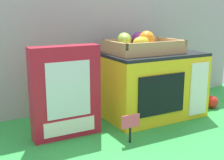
{
  "coord_description": "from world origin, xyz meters",
  "views": [
    {
      "loc": [
        -0.61,
        -0.97,
        0.44
      ],
      "look_at": [
        -0.07,
        0.02,
        0.18
      ],
      "focal_mm": 48.29,
      "sensor_mm": 36.0,
      "label": 1
    }
  ],
  "objects": [
    {
      "name": "cookie_set_box",
      "position": [
        -0.27,
        -0.01,
        0.16
      ],
      "size": [
        0.24,
        0.06,
        0.32
      ],
      "color": "#B2192D",
      "rests_on": "ground"
    },
    {
      "name": "price_sign",
      "position": [
        -0.1,
        -0.16,
        0.07
      ],
      "size": [
        0.07,
        0.01,
        0.1
      ],
      "color": "black",
      "rests_on": "ground"
    },
    {
      "name": "ground_plane",
      "position": [
        0.0,
        0.0,
        0.0
      ],
      "size": [
        1.7,
        1.7,
        0.0
      ],
      "primitive_type": "plane",
      "color": "green",
      "rests_on": "ground"
    },
    {
      "name": "toy_microwave",
      "position": [
        0.13,
        0.05,
        0.13
      ],
      "size": [
        0.41,
        0.3,
        0.27
      ],
      "color": "yellow",
      "rests_on": "ground"
    },
    {
      "name": "display_back_panel",
      "position": [
        0.0,
        0.27,
        0.37
      ],
      "size": [
        1.61,
        0.03,
        0.73
      ],
      "primitive_type": "cube",
      "color": "#A0A3A8",
      "rests_on": "ground"
    },
    {
      "name": "food_groups_crate",
      "position": [
        0.08,
        0.05,
        0.3
      ],
      "size": [
        0.29,
        0.2,
        0.09
      ],
      "color": "tan",
      "rests_on": "toy_microwave"
    },
    {
      "name": "loose_toy_apple",
      "position": [
        0.43,
        -0.02,
        0.03
      ],
      "size": [
        0.06,
        0.06,
        0.06
      ],
      "primitive_type": "sphere",
      "color": "red",
      "rests_on": "ground"
    }
  ]
}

